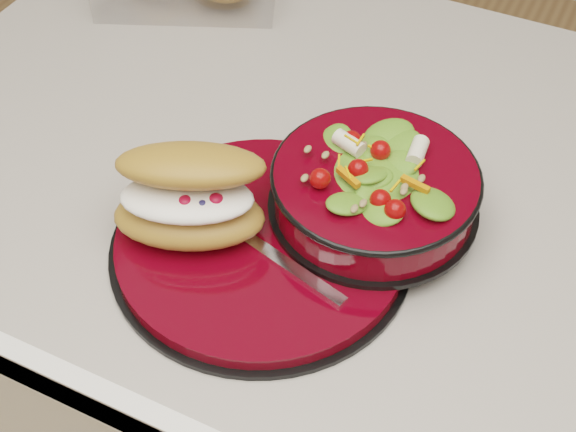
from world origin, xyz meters
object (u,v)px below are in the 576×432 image
at_px(salad_bowl, 375,184).
at_px(fork, 267,251).
at_px(dinner_plate, 262,244).
at_px(island_counter, 375,395).
at_px(croissant, 190,196).

height_order(salad_bowl, fork, salad_bowl).
xyz_separation_m(dinner_plate, fork, (0.01, -0.01, 0.01)).
xyz_separation_m(dinner_plate, salad_bowl, (0.08, 0.09, 0.04)).
xyz_separation_m(salad_bowl, fork, (-0.07, -0.10, -0.03)).
xyz_separation_m(island_counter, fork, (-0.09, -0.17, 0.47)).
height_order(island_counter, fork, fork).
bearing_deg(dinner_plate, island_counter, 57.43).
relative_size(island_counter, salad_bowl, 5.75).
xyz_separation_m(salad_bowl, croissant, (-0.15, -0.10, 0.01)).
relative_size(dinner_plate, salad_bowl, 1.42).
xyz_separation_m(dinner_plate, croissant, (-0.07, -0.02, 0.05)).
relative_size(island_counter, dinner_plate, 4.06).
height_order(island_counter, salad_bowl, salad_bowl).
relative_size(island_counter, croissant, 7.30).
height_order(dinner_plate, salad_bowl, salad_bowl).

